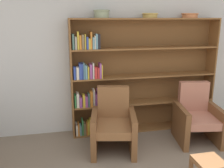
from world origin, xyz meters
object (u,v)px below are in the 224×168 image
at_px(armchair_leather, 113,125).
at_px(armchair_cushioned, 197,117).
at_px(bowl_stoneware, 190,15).
at_px(bookshelf, 132,77).
at_px(bowl_cream, 150,15).
at_px(footstool, 209,165).
at_px(bowl_olive, 102,13).

bearing_deg(armchair_leather, armchair_cushioned, -168.81).
bearing_deg(bowl_stoneware, bookshelf, 178.52).
bearing_deg(armchair_cushioned, bowl_cream, -33.62).
relative_size(bookshelf, footstool, 7.39).
relative_size(bowl_cream, bowl_stoneware, 0.92).
xyz_separation_m(bowl_olive, bowl_stoneware, (1.49, 0.00, -0.03)).
xyz_separation_m(bookshelf, armchair_cushioned, (0.91, -0.61, -0.56)).
height_order(armchair_leather, footstool, armchair_leather).
relative_size(bowl_cream, armchair_leather, 0.28).
bearing_deg(bowl_stoneware, armchair_cushioned, -95.86).
relative_size(bookshelf, bowl_stoneware, 8.91).
height_order(bookshelf, armchair_leather, bookshelf).
relative_size(bowl_cream, armchair_cushioned, 0.28).
relative_size(armchair_leather, armchair_cushioned, 1.00).
height_order(bowl_cream, armchair_leather, bowl_cream).
distance_m(bowl_olive, armchair_cushioned, 2.23).
bearing_deg(bowl_olive, armchair_cushioned, -22.35).
bearing_deg(armchair_leather, bowl_stoneware, -146.44).
bearing_deg(armchair_leather, bowl_olive, -72.86).
distance_m(bowl_olive, bowl_stoneware, 1.49).
height_order(bowl_stoneware, armchair_leather, bowl_stoneware).
xyz_separation_m(bowl_cream, armchair_leather, (-0.73, -0.59, -1.58)).
bearing_deg(bowl_olive, bookshelf, 2.75).
bearing_deg(bowl_stoneware, bowl_olive, 180.00).
bearing_deg(armchair_cushioned, footstool, 75.92).
relative_size(bookshelf, bowl_cream, 9.67).
distance_m(bowl_cream, armchair_leather, 1.84).
distance_m(bookshelf, armchair_leather, 0.95).
relative_size(bowl_stoneware, armchair_leather, 0.30).
bearing_deg(bookshelf, bowl_olive, -177.25).
height_order(bookshelf, armchair_cushioned, bookshelf).
relative_size(bowl_cream, footstool, 0.76).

